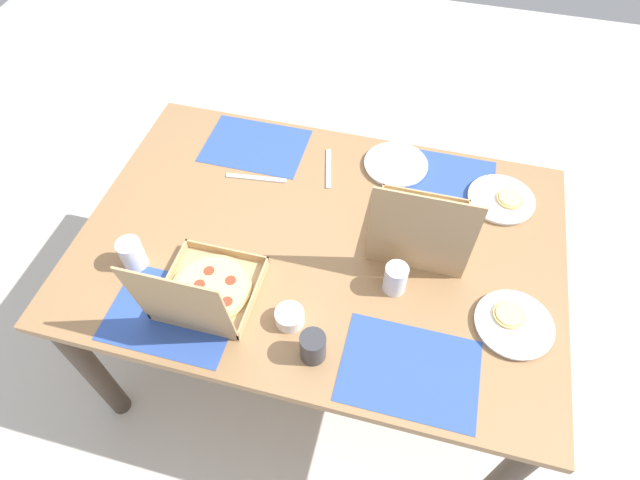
% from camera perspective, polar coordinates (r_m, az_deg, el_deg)
% --- Properties ---
extents(ground_plane, '(6.00, 6.00, 0.00)m').
position_cam_1_polar(ground_plane, '(2.24, -0.00, -11.37)').
color(ground_plane, beige).
extents(dining_table, '(1.49, 1.02, 0.73)m').
position_cam_1_polar(dining_table, '(1.70, -0.00, -2.02)').
color(dining_table, '#3F3328').
rests_on(dining_table, ground_plane).
extents(placemat_near_left, '(0.36, 0.26, 0.00)m').
position_cam_1_polar(placemat_near_left, '(1.84, 13.10, 6.50)').
color(placemat_near_left, '#2D4C9E').
rests_on(placemat_near_left, dining_table).
extents(placemat_near_right, '(0.36, 0.26, 0.00)m').
position_cam_1_polar(placemat_near_right, '(1.93, -7.09, 10.22)').
color(placemat_near_right, '#2D4C9E').
rests_on(placemat_near_right, dining_table).
extents(placemat_far_left, '(0.36, 0.26, 0.00)m').
position_cam_1_polar(placemat_far_left, '(1.42, 9.79, -13.90)').
color(placemat_far_left, '#2D4C9E').
rests_on(placemat_far_left, dining_table).
extents(placemat_far_right, '(0.36, 0.26, 0.00)m').
position_cam_1_polar(placemat_far_right, '(1.54, -15.83, -7.78)').
color(placemat_far_right, '#2D4C9E').
rests_on(placemat_far_right, dining_table).
extents(pizza_box_corner_right, '(0.29, 0.30, 0.33)m').
position_cam_1_polar(pizza_box_corner_right, '(1.61, 10.88, 1.07)').
color(pizza_box_corner_right, tan).
rests_on(pizza_box_corner_right, dining_table).
extents(pizza_box_corner_left, '(0.27, 0.30, 0.30)m').
position_cam_1_polar(pizza_box_corner_left, '(1.50, -12.49, -5.53)').
color(pizza_box_corner_left, tan).
rests_on(pizza_box_corner_left, dining_table).
extents(plate_near_right, '(0.22, 0.22, 0.02)m').
position_cam_1_polar(plate_near_right, '(1.85, 8.31, 8.16)').
color(plate_near_right, white).
rests_on(plate_near_right, dining_table).
extents(plate_near_left, '(0.22, 0.22, 0.03)m').
position_cam_1_polar(plate_near_left, '(1.55, 20.41, -8.58)').
color(plate_near_left, white).
rests_on(plate_near_left, dining_table).
extents(plate_far_right, '(0.22, 0.22, 0.03)m').
position_cam_1_polar(plate_far_right, '(1.82, 19.31, 4.21)').
color(plate_far_right, white).
rests_on(plate_far_right, dining_table).
extents(cup_spare, '(0.07, 0.07, 0.10)m').
position_cam_1_polar(cup_spare, '(1.63, -19.89, -1.44)').
color(cup_spare, silver).
rests_on(cup_spare, dining_table).
extents(cup_red, '(0.07, 0.07, 0.09)m').
position_cam_1_polar(cup_red, '(1.38, -0.78, -11.61)').
color(cup_red, '#333338').
rests_on(cup_red, dining_table).
extents(cup_dark, '(0.07, 0.07, 0.10)m').
position_cam_1_polar(cup_dark, '(1.50, 8.27, -4.20)').
color(cup_dark, silver).
rests_on(cup_dark, dining_table).
extents(condiment_bowl, '(0.08, 0.08, 0.05)m').
position_cam_1_polar(condiment_bowl, '(1.45, -3.35, -8.42)').
color(condiment_bowl, white).
rests_on(condiment_bowl, dining_table).
extents(knife_by_far_left, '(0.21, 0.04, 0.00)m').
position_cam_1_polar(knife_by_far_left, '(1.81, -7.02, 6.76)').
color(knife_by_far_left, '#B7B7BC').
rests_on(knife_by_far_left, dining_table).
extents(fork_by_near_left, '(0.06, 0.19, 0.00)m').
position_cam_1_polar(fork_by_near_left, '(1.83, 0.93, 7.85)').
color(fork_by_near_left, '#B7B7BC').
rests_on(fork_by_near_left, dining_table).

